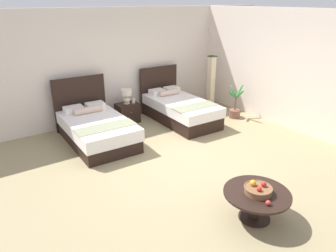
# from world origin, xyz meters

# --- Properties ---
(ground_plane) EXTENTS (9.85, 9.66, 0.02)m
(ground_plane) POSITION_xyz_m (0.00, 0.00, -0.01)
(ground_plane) COLOR #95855F
(wall_back) EXTENTS (9.85, 0.12, 2.80)m
(wall_back) POSITION_xyz_m (0.00, 3.03, 1.40)
(wall_back) COLOR silver
(wall_back) RESTS_ON ground
(wall_side_right) EXTENTS (0.12, 5.26, 2.80)m
(wall_side_right) POSITION_xyz_m (3.13, 0.40, 1.40)
(wall_side_right) COLOR beige
(wall_side_right) RESTS_ON ground
(bed_near_window) EXTENTS (1.29, 2.12, 1.28)m
(bed_near_window) POSITION_xyz_m (-1.14, 1.81, 0.31)
(bed_near_window) COLOR black
(bed_near_window) RESTS_ON ground
(bed_near_corner) EXTENTS (1.19, 2.22, 1.25)m
(bed_near_corner) POSITION_xyz_m (1.15, 1.81, 0.32)
(bed_near_corner) COLOR black
(bed_near_corner) RESTS_ON ground
(nightstand) EXTENTS (0.54, 0.44, 0.50)m
(nightstand) POSITION_xyz_m (-0.01, 2.47, 0.25)
(nightstand) COLOR black
(nightstand) RESTS_ON ground
(table_lamp) EXTENTS (0.28, 0.28, 0.37)m
(table_lamp) POSITION_xyz_m (-0.01, 2.49, 0.73)
(table_lamp) COLOR beige
(table_lamp) RESTS_ON nightstand
(vase) EXTENTS (0.08, 0.08, 0.13)m
(vase) POSITION_xyz_m (0.15, 2.43, 0.56)
(vase) COLOR silver
(vase) RESTS_ON nightstand
(coffee_table) EXTENTS (0.95, 0.95, 0.44)m
(coffee_table) POSITION_xyz_m (-0.32, -2.02, 0.34)
(coffee_table) COLOR black
(coffee_table) RESTS_ON ground
(fruit_bowl) EXTENTS (0.40, 0.40, 0.17)m
(fruit_bowl) POSITION_xyz_m (-0.32, -2.03, 0.50)
(fruit_bowl) COLOR brown
(fruit_bowl) RESTS_ON coffee_table
(loose_apple) EXTENTS (0.07, 0.07, 0.07)m
(loose_apple) POSITION_xyz_m (-0.43, -2.30, 0.48)
(loose_apple) COLOR #B8372E
(loose_apple) RESTS_ON coffee_table
(floor_lamp_corner) EXTENTS (0.20, 0.20, 1.49)m
(floor_lamp_corner) POSITION_xyz_m (2.59, 2.22, 0.74)
(floor_lamp_corner) COLOR black
(floor_lamp_corner) RESTS_ON ground
(potted_palm) EXTENTS (0.59, 0.53, 0.88)m
(potted_palm) POSITION_xyz_m (2.52, 1.15, 0.24)
(potted_palm) COLOR brown
(potted_palm) RESTS_ON ground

